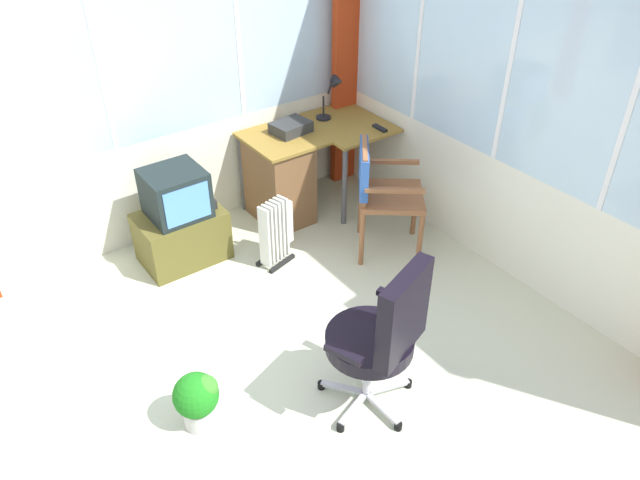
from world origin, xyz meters
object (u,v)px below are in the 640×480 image
at_px(tv_remote, 380,128).
at_px(tv_on_stand, 180,222).
at_px(office_chair, 383,333).
at_px(space_heater, 277,231).
at_px(desk, 283,175).
at_px(paper_tray, 291,127).
at_px(potted_plant, 198,398).
at_px(desk_lamp, 334,90).
at_px(wooden_armchair, 377,184).

height_order(tv_remote, tv_on_stand, tv_on_stand).
height_order(office_chair, space_heater, office_chair).
distance_m(desk, paper_tray, 0.41).
distance_m(tv_on_stand, space_heater, 0.73).
bearing_deg(potted_plant, space_heater, 41.60).
bearing_deg(potted_plant, desk_lamp, 37.23).
distance_m(desk, wooden_armchair, 0.92).
xyz_separation_m(space_heater, potted_plant, (-1.19, -1.06, -0.07)).
xyz_separation_m(office_chair, tv_on_stand, (-0.29, 2.00, -0.24)).
height_order(paper_tray, space_heater, paper_tray).
bearing_deg(desk, tv_remote, -24.51).
distance_m(tv_remote, wooden_armchair, 0.68).
distance_m(paper_tray, space_heater, 0.93).
relative_size(paper_tray, wooden_armchair, 0.33).
relative_size(desk, tv_remote, 7.93).
height_order(wooden_armchair, tv_on_stand, wooden_armchair).
bearing_deg(tv_on_stand, tv_remote, -8.46).
xyz_separation_m(paper_tray, tv_on_stand, (-1.10, -0.12, -0.44)).
bearing_deg(office_chair, space_heater, 79.66).
bearing_deg(paper_tray, desk, -161.50).
bearing_deg(desk, potted_plant, -135.08).
bearing_deg(paper_tray, potted_plant, -136.43).
xyz_separation_m(tv_remote, potted_plant, (-2.35, -1.25, -0.53)).
bearing_deg(desk_lamp, office_chair, -120.50).
xyz_separation_m(paper_tray, wooden_armchair, (0.19, -0.88, -0.19)).
height_order(wooden_armchair, potted_plant, wooden_armchair).
relative_size(desk_lamp, paper_tray, 1.30).
height_order(space_heater, potted_plant, space_heater).
relative_size(desk, desk_lamp, 3.05).
relative_size(desk, paper_tray, 3.97).
xyz_separation_m(office_chair, potted_plant, (-0.91, 0.49, -0.37)).
bearing_deg(potted_plant, tv_on_stand, 67.77).
height_order(tv_remote, paper_tray, paper_tray).
xyz_separation_m(desk_lamp, tv_remote, (0.18, -0.40, -0.24)).
xyz_separation_m(desk_lamp, wooden_armchair, (-0.26, -0.90, -0.40)).
distance_m(desk_lamp, potted_plant, 2.84).
height_order(desk_lamp, space_heater, desk_lamp).
bearing_deg(potted_plant, desk, 44.92).
bearing_deg(space_heater, tv_remote, 9.47).
height_order(tv_remote, wooden_armchair, wooden_armchair).
height_order(tv_on_stand, potted_plant, tv_on_stand).
height_order(desk, tv_remote, tv_remote).
bearing_deg(wooden_armchair, paper_tray, 102.13).
bearing_deg(paper_tray, desk_lamp, 2.00).
bearing_deg(desk, office_chair, -108.26).
relative_size(paper_tray, office_chair, 0.29).
bearing_deg(office_chair, wooden_armchair, 51.30).
xyz_separation_m(wooden_armchair, tv_on_stand, (-1.29, 0.76, -0.25)).
bearing_deg(desk_lamp, space_heater, -148.90).
bearing_deg(space_heater, potted_plant, -138.40).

